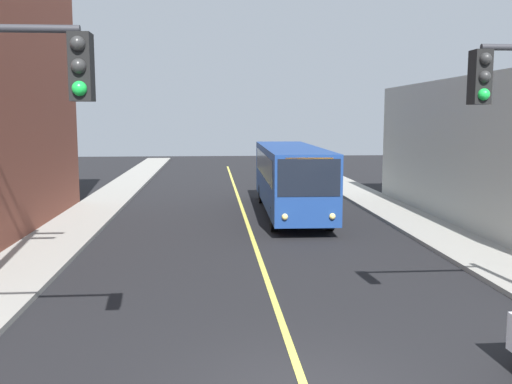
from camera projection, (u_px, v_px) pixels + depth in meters
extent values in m
cube|color=gray|center=(37.00, 256.00, 18.74)|extent=(2.50, 90.00, 0.15)
cube|color=gray|center=(466.00, 248.00, 19.87)|extent=(2.50, 90.00, 0.15)
cube|color=#D8CC4C|center=(248.00, 226.00, 24.26)|extent=(0.16, 60.00, 0.01)
cube|color=black|center=(26.00, 196.00, 21.69)|extent=(0.06, 12.01, 1.30)
cube|color=black|center=(22.00, 111.00, 21.28)|extent=(0.06, 12.01, 1.30)
cube|color=black|center=(17.00, 22.00, 20.87)|extent=(0.06, 12.01, 1.30)
cube|color=black|center=(452.00, 189.00, 24.05)|extent=(0.06, 13.61, 1.30)
cube|color=navy|center=(290.00, 176.00, 27.19)|extent=(2.82, 12.05, 2.75)
cube|color=black|center=(309.00, 178.00, 21.21)|extent=(2.35, 0.13, 1.40)
cube|color=black|center=(278.00, 155.00, 33.04)|extent=(2.30, 0.13, 1.10)
cube|color=black|center=(264.00, 165.00, 27.06)|extent=(0.29, 10.20, 1.10)
cube|color=black|center=(317.00, 165.00, 27.20)|extent=(0.29, 10.20, 1.10)
cube|color=orange|center=(309.00, 162.00, 21.14)|extent=(1.79, 0.10, 0.30)
sphere|color=#F9D872|center=(285.00, 217.00, 21.30)|extent=(0.24, 0.24, 0.24)
sphere|color=#F9D872|center=(332.00, 216.00, 21.40)|extent=(0.24, 0.24, 0.24)
cylinder|color=black|center=(274.00, 219.00, 23.14)|extent=(0.32, 1.01, 1.00)
cylinder|color=black|center=(329.00, 218.00, 23.27)|extent=(0.32, 1.01, 1.00)
cylinder|color=black|center=(262.00, 194.00, 30.77)|extent=(0.32, 1.01, 1.00)
cylinder|color=black|center=(303.00, 194.00, 30.89)|extent=(0.32, 1.01, 1.00)
cube|color=black|center=(81.00, 67.00, 8.51)|extent=(0.32, 0.36, 1.00)
sphere|color=#2D2D2D|center=(78.00, 44.00, 8.28)|extent=(0.22, 0.22, 0.22)
sphere|color=#2D2D2D|center=(79.00, 66.00, 8.32)|extent=(0.22, 0.22, 0.22)
sphere|color=green|center=(79.00, 88.00, 8.36)|extent=(0.22, 0.22, 0.22)
cube|color=black|center=(480.00, 77.00, 10.64)|extent=(0.32, 0.36, 1.00)
sphere|color=#2D2D2D|center=(486.00, 59.00, 10.41)|extent=(0.22, 0.22, 0.22)
sphere|color=#2D2D2D|center=(485.00, 77.00, 10.45)|extent=(0.22, 0.22, 0.22)
sphere|color=green|center=(484.00, 94.00, 10.49)|extent=(0.22, 0.22, 0.22)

